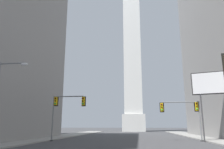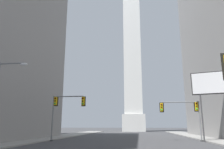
{
  "view_description": "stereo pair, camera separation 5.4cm",
  "coord_description": "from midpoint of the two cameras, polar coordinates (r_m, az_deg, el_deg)",
  "views": [
    {
      "loc": [
        1.85,
        -1.35,
        1.97
      ],
      "look_at": [
        -5.66,
        59.62,
        16.35
      ],
      "focal_mm": 35.0,
      "sensor_mm": 36.0,
      "label": 1
    },
    {
      "loc": [
        1.9,
        -1.35,
        1.97
      ],
      "look_at": [
        -5.66,
        59.62,
        16.35
      ],
      "focal_mm": 35.0,
      "sensor_mm": 36.0,
      "label": 2
    }
  ],
  "objects": [
    {
      "name": "sidewalk_left",
      "position": [
        31.87,
        -20.43,
        -15.79
      ],
      "size": [
        5.0,
        90.26,
        0.15
      ],
      "primitive_type": "cube",
      "color": "gray",
      "rests_on": "ground_plane"
    },
    {
      "name": "obelisk",
      "position": [
        81.34,
        5.32,
        6.56
      ],
      "size": [
        7.62,
        7.62,
        61.47
      ],
      "color": "silver",
      "rests_on": "ground_plane"
    },
    {
      "name": "traffic_light_mid_left",
      "position": [
        30.14,
        -12.49,
        -8.11
      ],
      "size": [
        4.59,
        0.52,
        5.88
      ],
      "color": "slate",
      "rests_on": "ground_plane"
    },
    {
      "name": "billboard_sign",
      "position": [
        30.58,
        25.56,
        -2.4
      ],
      "size": [
        5.74,
        1.8,
        8.74
      ],
      "color": "#3F3F42",
      "rests_on": "ground_plane"
    },
    {
      "name": "traffic_light_mid_right",
      "position": [
        30.9,
        18.54,
        -8.89
      ],
      "size": [
        5.29,
        0.53,
        5.13
      ],
      "color": "slate",
      "rests_on": "ground_plane"
    },
    {
      "name": "street_lamp",
      "position": [
        20.71,
        -27.01,
        -4.55
      ],
      "size": [
        2.67,
        0.36,
        7.36
      ],
      "color": "slate",
      "rests_on": "ground_plane"
    }
  ]
}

